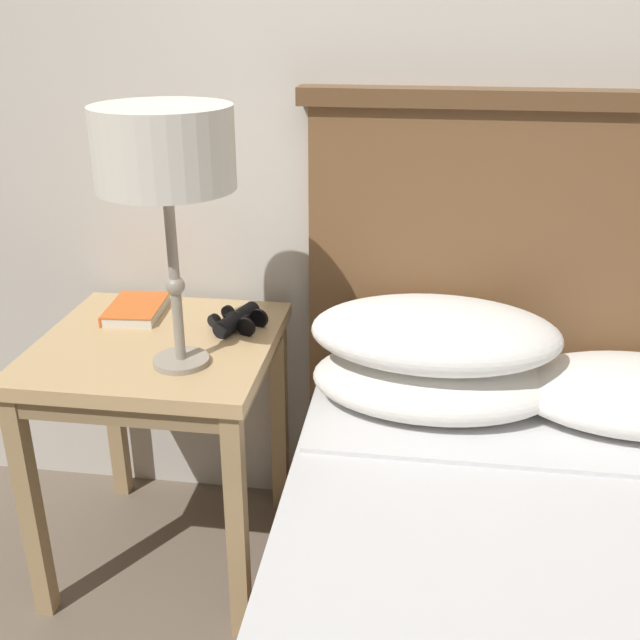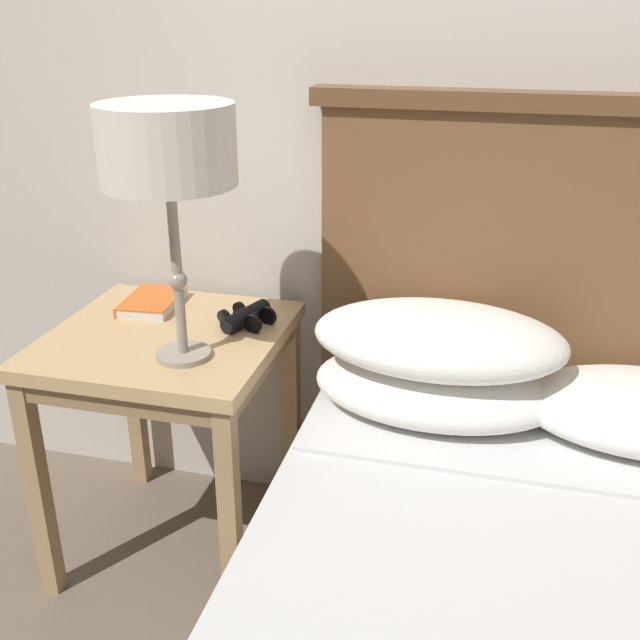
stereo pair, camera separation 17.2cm
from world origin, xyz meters
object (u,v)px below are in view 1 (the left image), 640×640
object	(u,v)px
table_lamp	(164,154)
book_on_nightstand	(135,309)
nightstand	(159,371)
binoculars_pair	(237,320)

from	to	relation	value
table_lamp	book_on_nightstand	bearing A→B (deg)	128.42
table_lamp	book_on_nightstand	distance (m)	0.58
nightstand	binoculars_pair	distance (m)	0.24
binoculars_pair	table_lamp	bearing A→B (deg)	-109.91
table_lamp	book_on_nightstand	size ratio (longest dim) A/B	2.78
book_on_nightstand	binoculars_pair	world-z (taller)	binoculars_pair
book_on_nightstand	table_lamp	bearing A→B (deg)	-51.58
table_lamp	nightstand	bearing A→B (deg)	131.23
table_lamp	binoculars_pair	distance (m)	0.52
nightstand	binoculars_pair	xyz separation A→B (m)	(0.18, 0.10, 0.11)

